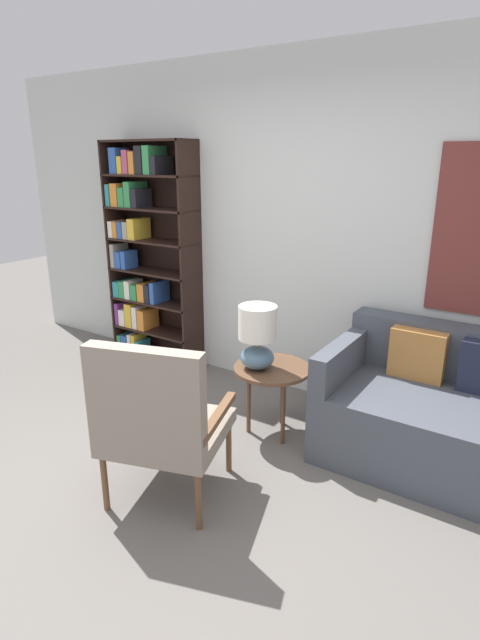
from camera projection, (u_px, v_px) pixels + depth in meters
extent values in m
plane|color=#66605B|center=(118.00, 515.00, 2.80)|extent=(14.00, 14.00, 0.00)
cube|color=silver|center=(294.00, 231.00, 4.00)|extent=(6.40, 0.06, 2.70)
cube|color=black|center=(119.00, 252.00, 4.91)|extent=(0.02, 0.30, 2.06)
cube|color=black|center=(191.00, 262.00, 4.43)|extent=(0.02, 0.30, 2.06)
cube|color=black|center=(147.00, 141.00, 4.35)|extent=(0.93, 0.30, 0.02)
cube|color=black|center=(159.00, 357.00, 4.99)|extent=(0.93, 0.30, 0.02)
cube|color=black|center=(164.00, 254.00, 4.79)|extent=(0.93, 0.01, 2.06)
cube|color=black|center=(157.00, 330.00, 4.90)|extent=(0.93, 0.30, 0.02)
cube|color=#338C4C|center=(127.00, 341.00, 5.15)|extent=(0.05, 0.24, 0.18)
cube|color=#2D56A8|center=(131.00, 342.00, 5.10)|extent=(0.08, 0.21, 0.19)
cube|color=silver|center=(137.00, 342.00, 5.07)|extent=(0.04, 0.23, 0.21)
cube|color=gold|center=(139.00, 344.00, 5.02)|extent=(0.05, 0.18, 0.22)
cube|color=teal|center=(143.00, 347.00, 5.00)|extent=(0.05, 0.17, 0.16)
cylinder|color=white|center=(188.00, 354.00, 4.75)|extent=(0.08, 0.08, 0.22)
cube|color=black|center=(156.00, 301.00, 4.81)|extent=(0.93, 0.30, 0.02)
cube|color=#7A338C|center=(123.00, 313.00, 5.04)|extent=(0.04, 0.18, 0.22)
cube|color=silver|center=(129.00, 316.00, 5.02)|extent=(0.08, 0.20, 0.16)
cube|color=gold|center=(137.00, 313.00, 4.98)|extent=(0.09, 0.25, 0.24)
cube|color=silver|center=(141.00, 316.00, 4.92)|extent=(0.06, 0.21, 0.22)
cube|color=orange|center=(148.00, 318.00, 4.88)|extent=(0.08, 0.22, 0.20)
cube|color=black|center=(154.00, 272.00, 4.71)|extent=(0.93, 0.30, 0.02)
cube|color=teal|center=(125.00, 287.00, 4.97)|extent=(0.08, 0.25, 0.15)
cube|color=#338C4C|center=(129.00, 288.00, 4.92)|extent=(0.07, 0.23, 0.16)
cube|color=silver|center=(134.00, 289.00, 4.87)|extent=(0.07, 0.20, 0.18)
cube|color=#338C4C|center=(139.00, 291.00, 4.82)|extent=(0.08, 0.18, 0.15)
cube|color=orange|center=(148.00, 291.00, 4.78)|extent=(0.08, 0.21, 0.17)
cube|color=black|center=(155.00, 292.00, 4.76)|extent=(0.06, 0.25, 0.17)
cube|color=#2D56A8|center=(160.00, 292.00, 4.71)|extent=(0.05, 0.23, 0.20)
cube|color=black|center=(152.00, 241.00, 4.62)|extent=(0.93, 0.30, 0.02)
cube|color=gray|center=(119.00, 255.00, 4.86)|extent=(0.05, 0.20, 0.23)
cube|color=#2D56A8|center=(125.00, 259.00, 4.84)|extent=(0.08, 0.22, 0.16)
cube|color=#2D56A8|center=(129.00, 259.00, 4.78)|extent=(0.06, 0.18, 0.17)
cube|color=black|center=(151.00, 209.00, 4.53)|extent=(0.93, 0.30, 0.02)
cube|color=silver|center=(117.00, 229.00, 4.78)|extent=(0.05, 0.20, 0.15)
cube|color=orange|center=(121.00, 229.00, 4.74)|extent=(0.05, 0.18, 0.15)
cube|color=#2D56A8|center=(126.00, 230.00, 4.70)|extent=(0.06, 0.18, 0.15)
cube|color=gray|center=(133.00, 230.00, 4.68)|extent=(0.06, 0.22, 0.16)
cube|color=gold|center=(139.00, 229.00, 4.64)|extent=(0.08, 0.23, 0.19)
cylinder|color=#334C6B|center=(184.00, 235.00, 4.40)|extent=(0.08, 0.08, 0.14)
cube|color=black|center=(149.00, 175.00, 4.44)|extent=(0.93, 0.30, 0.02)
cube|color=teal|center=(115.00, 195.00, 4.69)|extent=(0.05, 0.21, 0.20)
cube|color=orange|center=(123.00, 195.00, 4.65)|extent=(0.09, 0.24, 0.21)
cube|color=#338C4C|center=(127.00, 197.00, 4.58)|extent=(0.07, 0.17, 0.17)
cube|color=#338C4C|center=(136.00, 194.00, 4.56)|extent=(0.07, 0.24, 0.23)
cube|color=black|center=(141.00, 198.00, 4.52)|extent=(0.07, 0.22, 0.17)
cylinder|color=#194723|center=(117.00, 160.00, 4.61)|extent=(0.06, 0.06, 0.23)
cube|color=#2D56A8|center=(119.00, 161.00, 4.52)|extent=(0.09, 0.18, 0.22)
cube|color=gold|center=(128.00, 165.00, 4.51)|extent=(0.05, 0.23, 0.15)
cube|color=#B24C6B|center=(134.00, 162.00, 4.47)|extent=(0.06, 0.24, 0.20)
cube|color=orange|center=(140.00, 163.00, 4.43)|extent=(0.06, 0.23, 0.19)
cube|color=black|center=(145.00, 160.00, 4.36)|extent=(0.08, 0.19, 0.24)
cube|color=#338C4C|center=(155.00, 160.00, 4.34)|extent=(0.07, 0.24, 0.24)
cube|color=black|center=(162.00, 165.00, 4.31)|extent=(0.06, 0.24, 0.16)
cylinder|color=brown|center=(229.00, 446.00, 3.15)|extent=(0.04, 0.04, 0.35)
cylinder|color=brown|center=(148.00, 433.00, 3.29)|extent=(0.04, 0.04, 0.35)
cylinder|color=brown|center=(198.00, 501.00, 2.65)|extent=(0.04, 0.04, 0.35)
cylinder|color=brown|center=(105.00, 483.00, 2.79)|extent=(0.04, 0.04, 0.35)
cube|color=gray|center=(169.00, 431.00, 2.90)|extent=(0.80, 0.79, 0.08)
cube|color=gray|center=(145.00, 401.00, 2.56)|extent=(0.64, 0.29, 0.57)
cube|color=brown|center=(217.00, 417.00, 2.78)|extent=(0.22, 0.55, 0.04)
cube|color=brown|center=(121.00, 403.00, 2.94)|extent=(0.22, 0.55, 0.04)
cube|color=#474C56|center=(475.00, 441.00, 3.09)|extent=(1.88, 0.92, 0.48)
cube|color=#474C56|center=(345.00, 357.00, 3.43)|extent=(0.12, 0.92, 0.26)
cube|color=#B27538|center=(417.00, 354.00, 3.36)|extent=(0.36, 0.12, 0.34)
cylinder|color=brown|center=(272.00, 369.00, 3.49)|extent=(0.54, 0.54, 0.02)
cylinder|color=brown|center=(282.00, 393.00, 3.70)|extent=(0.03, 0.03, 0.49)
cylinder|color=brown|center=(249.00, 401.00, 3.58)|extent=(0.03, 0.03, 0.49)
cylinder|color=brown|center=(283.00, 412.00, 3.43)|extent=(0.03, 0.03, 0.49)
ellipsoid|color=slate|center=(257.00, 357.00, 3.44)|extent=(0.23, 0.23, 0.16)
cylinder|color=tan|center=(257.00, 343.00, 3.41)|extent=(0.02, 0.02, 0.06)
cylinder|color=white|center=(258.00, 322.00, 3.36)|extent=(0.26, 0.26, 0.23)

